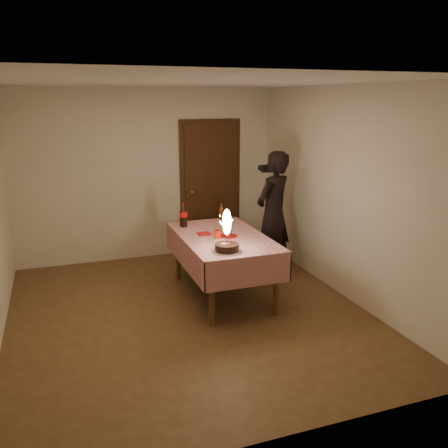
{
  "coord_description": "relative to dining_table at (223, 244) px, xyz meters",
  "views": [
    {
      "loc": [
        -1.33,
        -4.92,
        2.43
      ],
      "look_at": [
        0.55,
        0.34,
        0.95
      ],
      "focal_mm": 38.0,
      "sensor_mm": 36.0,
      "label": 1
    }
  ],
  "objects": [
    {
      "name": "photographer",
      "position": [
        0.95,
        0.56,
        0.19
      ],
      "size": [
        0.76,
        0.69,
        1.74
      ],
      "color": "black",
      "rests_on": "ground"
    },
    {
      "name": "red_plate",
      "position": [
        0.06,
        -0.05,
        0.11
      ],
      "size": [
        0.22,
        0.22,
        0.01
      ],
      "primitive_type": "cylinder",
      "color": "#B80F0C",
      "rests_on": "dining_table"
    },
    {
      "name": "amber_bottle_right",
      "position": [
        0.21,
        0.65,
        0.22
      ],
      "size": [
        0.06,
        0.06,
        0.26
      ],
      "color": "#55280E",
      "rests_on": "dining_table"
    },
    {
      "name": "ground",
      "position": [
        -0.55,
        -0.39,
        -0.68
      ],
      "size": [
        4.0,
        4.5,
        0.01
      ],
      "primitive_type": "cube",
      "color": "brown",
      "rests_on": "ground"
    },
    {
      "name": "dining_table",
      "position": [
        0.0,
        0.0,
        0.0
      ],
      "size": [
        1.02,
        1.72,
        0.79
      ],
      "color": "brown",
      "rests_on": "ground"
    },
    {
      "name": "cola_bottle",
      "position": [
        -0.34,
        0.58,
        0.26
      ],
      "size": [
        0.1,
        0.1,
        0.32
      ],
      "color": "black",
      "rests_on": "dining_table"
    },
    {
      "name": "red_cup",
      "position": [
        -0.09,
        -0.07,
        0.15
      ],
      "size": [
        0.08,
        0.08,
        0.1
      ],
      "primitive_type": "cylinder",
      "color": "red",
      "rests_on": "dining_table"
    },
    {
      "name": "clear_cup",
      "position": [
        0.09,
        0.03,
        0.15
      ],
      "size": [
        0.07,
        0.07,
        0.09
      ],
      "primitive_type": "cylinder",
      "color": "white",
      "rests_on": "dining_table"
    },
    {
      "name": "room_shell",
      "position": [
        -0.52,
        -0.31,
        0.97
      ],
      "size": [
        4.04,
        4.54,
        2.62
      ],
      "color": "beige",
      "rests_on": "ground"
    },
    {
      "name": "napkin_stack",
      "position": [
        -0.2,
        0.12,
        0.11
      ],
      "size": [
        0.15,
        0.15,
        0.02
      ],
      "primitive_type": "cube",
      "color": "#B11419",
      "rests_on": "dining_table"
    },
    {
      "name": "birthday_cake",
      "position": [
        -0.16,
        -0.6,
        0.23
      ],
      "size": [
        0.33,
        0.33,
        0.48
      ],
      "color": "white",
      "rests_on": "dining_table"
    }
  ]
}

